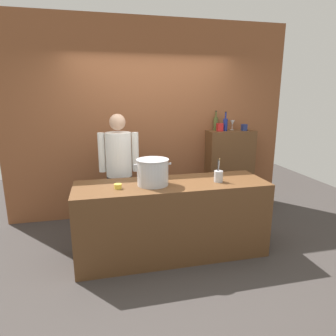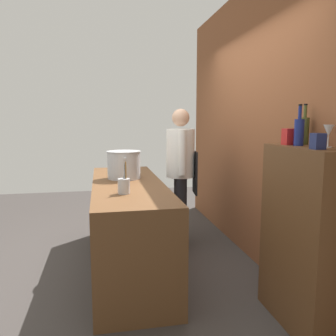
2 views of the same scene
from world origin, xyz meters
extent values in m
plane|color=#383330|center=(0.00, 0.00, 0.00)|extent=(8.00, 8.00, 0.00)
cube|color=brown|center=(0.00, 1.40, 1.50)|extent=(4.40, 0.10, 3.00)
cube|color=brown|center=(0.00, 0.00, 0.45)|extent=(2.24, 0.70, 0.90)
cube|color=brown|center=(1.27, 1.19, 0.67)|extent=(0.76, 0.32, 1.34)
cylinder|color=black|center=(-0.46, 0.67, 0.42)|extent=(0.14, 0.14, 0.84)
cylinder|color=black|center=(-0.66, 0.70, 0.42)|extent=(0.14, 0.14, 0.84)
cylinder|color=white|center=(-0.56, 0.69, 1.13)|extent=(0.34, 0.34, 0.58)
cube|color=black|center=(-0.53, 0.87, 0.89)|extent=(0.30, 0.06, 0.52)
cylinder|color=white|center=(-0.34, 0.66, 1.16)|extent=(0.09, 0.09, 0.52)
cylinder|color=white|center=(-0.78, 0.72, 1.16)|extent=(0.09, 0.09, 0.52)
sphere|color=tan|center=(-0.56, 0.69, 1.55)|extent=(0.21, 0.21, 0.21)
cylinder|color=#B7BABF|center=(-0.23, -0.02, 1.04)|extent=(0.35, 0.35, 0.29)
cylinder|color=#B7BABF|center=(-0.23, -0.02, 1.19)|extent=(0.37, 0.37, 0.01)
cube|color=#B7BABF|center=(-0.42, -0.02, 1.14)|extent=(0.04, 0.02, 0.02)
cube|color=#B7BABF|center=(-0.03, -0.02, 1.14)|extent=(0.04, 0.02, 0.02)
cylinder|color=#B7BABF|center=(0.54, -0.07, 0.97)|extent=(0.10, 0.10, 0.13)
cylinder|color=#B7BABF|center=(0.54, -0.07, 1.04)|extent=(0.03, 0.02, 0.23)
cylinder|color=#262626|center=(0.54, -0.07, 1.04)|extent=(0.03, 0.04, 0.25)
cylinder|color=olive|center=(0.55, -0.05, 1.05)|extent=(0.03, 0.02, 0.26)
cylinder|color=#262626|center=(0.54, -0.06, 1.04)|extent=(0.03, 0.01, 0.23)
cylinder|color=yellow|center=(-0.63, -0.07, 0.93)|extent=(0.08, 0.08, 0.05)
cylinder|color=#475123|center=(1.04, 1.29, 1.44)|extent=(0.07, 0.07, 0.21)
cylinder|color=#475123|center=(1.04, 1.29, 1.59)|extent=(0.02, 0.02, 0.09)
cylinder|color=black|center=(1.04, 1.29, 1.64)|extent=(0.03, 0.03, 0.01)
cylinder|color=navy|center=(1.16, 1.17, 1.44)|extent=(0.07, 0.07, 0.19)
cylinder|color=navy|center=(1.16, 1.17, 1.58)|extent=(0.02, 0.02, 0.10)
cylinder|color=black|center=(1.16, 1.17, 1.63)|extent=(0.03, 0.03, 0.01)
cylinder|color=silver|center=(1.33, 1.28, 1.34)|extent=(0.06, 0.06, 0.01)
cylinder|color=silver|center=(1.33, 1.28, 1.38)|extent=(0.01, 0.01, 0.07)
cone|color=silver|center=(1.33, 1.28, 1.46)|extent=(0.07, 0.07, 0.08)
cube|color=red|center=(1.06, 1.15, 1.40)|extent=(0.08, 0.08, 0.12)
cube|color=navy|center=(1.46, 1.12, 1.39)|extent=(0.08, 0.08, 0.10)
camera|label=1|loc=(-0.79, -3.17, 1.89)|focal=31.42mm
camera|label=2|loc=(3.42, -0.26, 1.53)|focal=36.29mm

